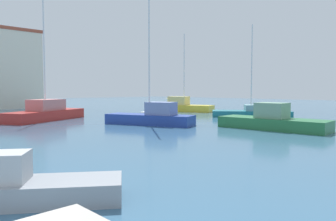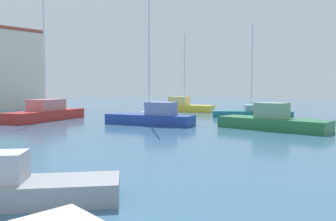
% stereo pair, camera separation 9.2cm
% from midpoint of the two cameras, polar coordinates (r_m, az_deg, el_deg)
% --- Properties ---
extents(water, '(160.00, 160.00, 0.00)m').
position_cam_midpoint_polar(water, '(29.76, -13.31, -2.04)').
color(water, '#38607F').
rests_on(water, ground).
extents(sailboat_red_distant_north, '(9.12, 6.28, 11.67)m').
position_cam_midpoint_polar(sailboat_red_distant_north, '(33.03, -20.73, -0.32)').
color(sailboat_red_distant_north, '#B22823').
rests_on(sailboat_red_distant_north, water).
extents(sailboat_teal_far_right, '(7.21, 8.18, 9.90)m').
position_cam_midpoint_polar(sailboat_teal_far_right, '(36.09, 14.81, -0.29)').
color(sailboat_teal_far_right, '#1E707A').
rests_on(sailboat_teal_far_right, water).
extents(motorboat_white_mid_harbor, '(5.07, 3.84, 1.41)m').
position_cam_midpoint_polar(motorboat_white_mid_harbor, '(34.44, -2.34, -0.34)').
color(motorboat_white_mid_harbor, white).
rests_on(motorboat_white_mid_harbor, water).
extents(motorboat_green_distant_east, '(3.05, 8.08, 1.97)m').
position_cam_midpoint_polar(motorboat_green_distant_east, '(24.97, 18.09, -1.78)').
color(motorboat_green_distant_east, '#28703D').
rests_on(motorboat_green_distant_east, water).
extents(sailboat_blue_near_pier, '(4.73, 7.80, 11.73)m').
position_cam_midpoint_polar(sailboat_blue_near_pier, '(26.95, -2.78, -1.06)').
color(sailboat_blue_near_pier, '#233D93').
rests_on(sailboat_blue_near_pier, water).
extents(motorboat_grey_outer_mooring, '(5.52, 4.60, 1.34)m').
position_cam_midpoint_polar(motorboat_grey_outer_mooring, '(9.43, -27.30, -11.97)').
color(motorboat_grey_outer_mooring, gray).
rests_on(motorboat_grey_outer_mooring, water).
extents(sailboat_yellow_far_left, '(4.94, 8.20, 10.36)m').
position_cam_midpoint_polar(sailboat_yellow_far_left, '(43.46, 2.75, 0.78)').
color(sailboat_yellow_far_left, gold).
rests_on(sailboat_yellow_far_left, water).
extents(warehouse_block, '(9.62, 6.74, 12.39)m').
position_cam_midpoint_polar(warehouse_block, '(57.30, -26.78, 6.58)').
color(warehouse_block, beige).
rests_on(warehouse_block, ground).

